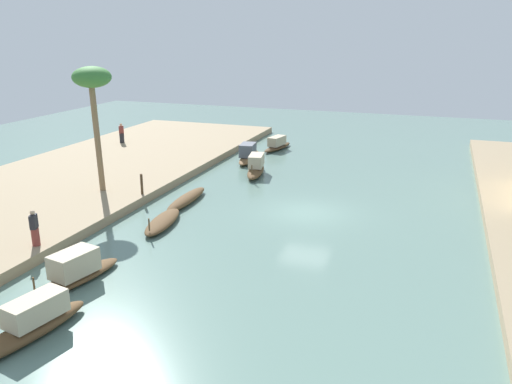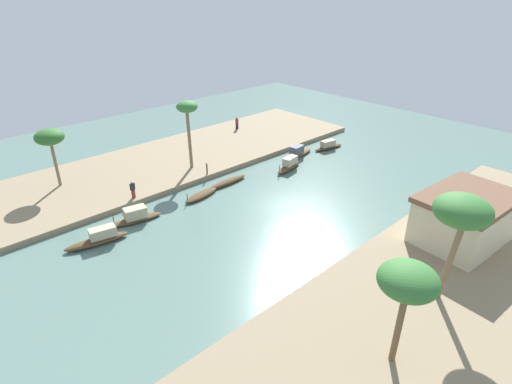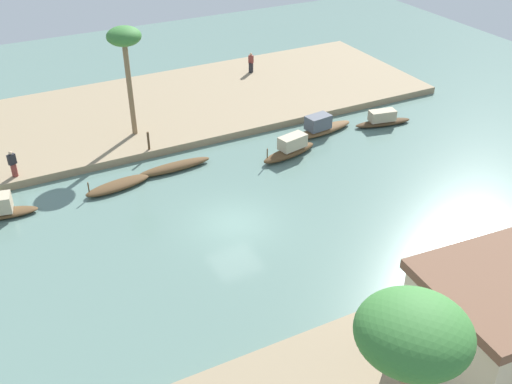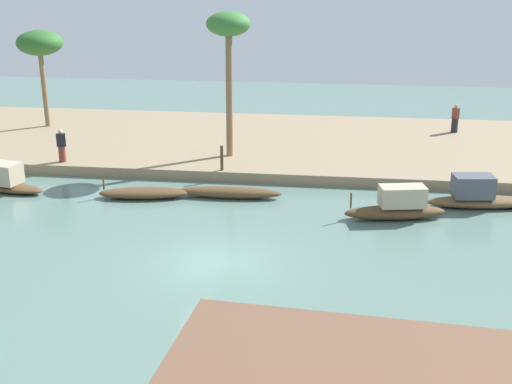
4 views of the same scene
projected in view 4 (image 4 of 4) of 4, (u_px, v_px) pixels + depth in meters
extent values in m
plane|color=slate|center=(216.00, 263.00, 22.49)|extent=(71.42, 71.42, 0.00)
cube|color=#937F60|center=(268.00, 143.00, 36.41)|extent=(41.62, 12.54, 0.48)
ellipsoid|color=brown|center=(395.00, 212.00, 26.32)|extent=(4.06, 1.73, 0.52)
cube|color=tan|center=(402.00, 196.00, 26.13)|extent=(1.88, 1.20, 0.79)
cylinder|color=brown|center=(351.00, 201.00, 26.04)|extent=(0.07, 0.07, 0.63)
ellipsoid|color=brown|center=(3.00, 187.00, 29.58)|extent=(4.19, 1.86, 0.36)
cube|color=tan|center=(0.00, 173.00, 29.39)|extent=(1.89, 1.33, 0.90)
ellipsoid|color=brown|center=(229.00, 192.00, 28.70)|extent=(4.51, 0.99, 0.45)
ellipsoid|color=brown|center=(144.00, 193.00, 28.68)|extent=(3.94, 1.65, 0.42)
cylinder|color=brown|center=(104.00, 183.00, 28.49)|extent=(0.07, 0.07, 0.60)
ellipsoid|color=brown|center=(482.00, 202.00, 27.58)|extent=(4.69, 1.67, 0.45)
cube|color=#4C515B|center=(473.00, 186.00, 27.36)|extent=(1.69, 1.17, 0.89)
cylinder|color=#232328|center=(455.00, 125.00, 37.68)|extent=(0.51, 0.51, 0.76)
cube|color=brown|center=(456.00, 113.00, 37.46)|extent=(0.39, 0.42, 0.60)
sphere|color=tan|center=(456.00, 106.00, 37.33)|extent=(0.21, 0.21, 0.21)
cylinder|color=brown|center=(62.00, 154.00, 32.11)|extent=(0.43, 0.43, 0.76)
cube|color=#232328|center=(61.00, 140.00, 31.89)|extent=(0.48, 0.39, 0.60)
sphere|color=tan|center=(60.00, 132.00, 31.76)|extent=(0.21, 0.21, 0.21)
cylinder|color=#4C3823|center=(222.00, 158.00, 30.72)|extent=(0.14, 0.14, 1.14)
cylinder|color=#7F6647|center=(229.00, 96.00, 32.40)|extent=(0.32, 0.44, 5.86)
ellipsoid|color=#387533|center=(228.00, 24.00, 31.33)|extent=(2.06, 2.06, 1.13)
cylinder|color=#7F6647|center=(44.00, 90.00, 38.53)|extent=(0.28, 0.35, 4.22)
ellipsoid|color=#2D6628|center=(40.00, 43.00, 37.70)|extent=(2.54, 2.54, 1.40)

